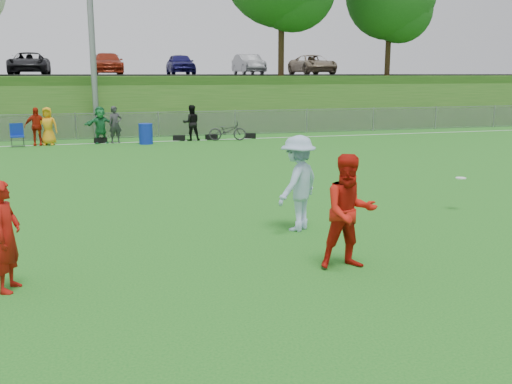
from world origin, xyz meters
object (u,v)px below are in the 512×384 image
object	(u,v)px
player_blue	(298,183)
recycling_bin	(146,134)
player_red_center	(349,212)
player_red_left	(6,236)
frisbee	(461,178)
bicycle	(227,131)

from	to	relation	value
player_blue	recycling_bin	world-z (taller)	player_blue
player_red_center	recycling_bin	world-z (taller)	player_red_center
player_red_left	recycling_bin	size ratio (longest dim) A/B	1.78
player_red_left	player_red_center	xyz separation A→B (m)	(5.26, -0.46, 0.12)
player_red_left	frisbee	size ratio (longest dim) A/B	6.90
player_red_left	bicycle	xyz separation A→B (m)	(7.51, 17.93, -0.36)
recycling_bin	player_red_left	bearing A→B (deg)	-101.61
player_red_left	player_red_center	distance (m)	5.28
player_red_left	player_red_center	size ratio (longest dim) A/B	0.88
player_red_center	player_blue	xyz separation A→B (m)	(-0.01, 2.43, 0.03)
player_red_center	player_red_left	bearing A→B (deg)	179.63
player_red_center	frisbee	bearing A→B (deg)	39.83
recycling_bin	frisbee	bearing A→B (deg)	-68.62
frisbee	player_red_center	bearing A→B (deg)	-144.77
player_blue	frisbee	world-z (taller)	player_blue
frisbee	recycling_bin	size ratio (longest dim) A/B	0.26
recycling_bin	player_red_center	bearing A→B (deg)	-84.80
player_red_left	frisbee	bearing A→B (deg)	-60.63
frisbee	bicycle	world-z (taller)	bicycle
player_red_center	frisbee	world-z (taller)	player_red_center
player_red_left	recycling_bin	bearing A→B (deg)	2.78
player_red_left	bicycle	distance (m)	19.45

